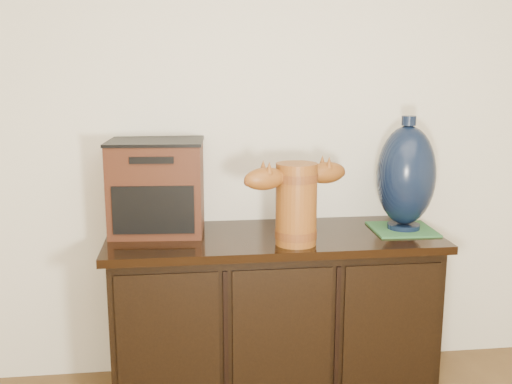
{
  "coord_description": "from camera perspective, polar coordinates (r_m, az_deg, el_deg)",
  "views": [
    {
      "loc": [
        -0.39,
        -0.3,
        1.48
      ],
      "look_at": [
        -0.08,
        2.18,
        0.96
      ],
      "focal_mm": 42.0,
      "sensor_mm": 36.0,
      "label": 1
    }
  ],
  "objects": [
    {
      "name": "sideboard",
      "position": [
        2.78,
        1.62,
        -11.4
      ],
      "size": [
        1.46,
        0.56,
        0.75
      ],
      "color": "black",
      "rests_on": "ground"
    },
    {
      "name": "terracotta_vessel",
      "position": [
        2.47,
        3.85,
        -0.66
      ],
      "size": [
        0.48,
        0.25,
        0.34
      ],
      "rotation": [
        0.0,
        0.0,
        0.36
      ],
      "color": "brown",
      "rests_on": "sideboard"
    },
    {
      "name": "tv_radio",
      "position": [
        2.69,
        -9.4,
        0.52
      ],
      "size": [
        0.43,
        0.36,
        0.41
      ],
      "rotation": [
        0.0,
        0.0,
        -0.08
      ],
      "color": "#3D1C0F",
      "rests_on": "sideboard"
    },
    {
      "name": "green_mat",
      "position": [
        2.81,
        13.75,
        -3.45
      ],
      "size": [
        0.28,
        0.28,
        0.01
      ],
      "primitive_type": "cube",
      "rotation": [
        0.0,
        0.0,
        -0.04
      ],
      "color": "#2A5F31",
      "rests_on": "sideboard"
    },
    {
      "name": "lamp_base",
      "position": [
        2.75,
        14.1,
        1.5
      ],
      "size": [
        0.27,
        0.27,
        0.51
      ],
      "rotation": [
        0.0,
        0.0,
        -0.04
      ],
      "color": "black",
      "rests_on": "green_mat"
    },
    {
      "name": "spray_can",
      "position": [
        2.75,
        5.12,
        -1.51
      ],
      "size": [
        0.07,
        0.07,
        0.19
      ],
      "color": "#540E1A",
      "rests_on": "sideboard"
    }
  ]
}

